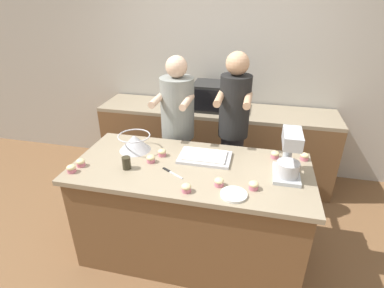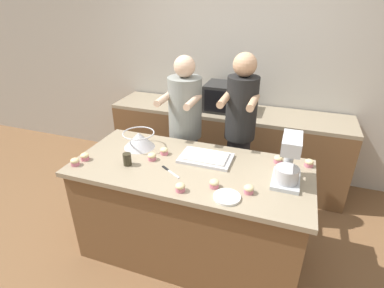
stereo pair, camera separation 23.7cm
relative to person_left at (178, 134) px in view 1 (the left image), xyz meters
name	(u,v)px [view 1 (the left image)]	position (x,y,z in m)	size (l,w,h in m)	color
ground_plane	(191,249)	(0.29, -0.66, -0.87)	(16.00, 16.00, 0.00)	brown
back_wall	(222,67)	(0.29, 1.02, 0.48)	(10.00, 0.06, 2.70)	#B2ADA3
island_counter	(191,211)	(0.29, -0.66, -0.42)	(1.92, 0.88, 0.91)	brown
back_counter	(215,144)	(0.29, 0.67, -0.41)	(2.80, 0.60, 0.93)	brown
person_left	(178,134)	(0.00, 0.00, 0.00)	(0.35, 0.51, 1.66)	#33384C
person_right	(233,135)	(0.56, 0.00, 0.05)	(0.31, 0.48, 1.72)	#232328
stand_mixer	(289,157)	(1.03, -0.63, 0.20)	(0.20, 0.30, 0.38)	#B2B7BC
mixing_bowl	(135,142)	(-0.26, -0.49, 0.11)	(0.29, 0.29, 0.14)	#BCBCC1
baking_tray	(205,157)	(0.38, -0.51, 0.06)	(0.43, 0.28, 0.04)	#BCBCC1
microwave_oven	(213,96)	(0.25, 0.66, 0.21)	(0.45, 0.39, 0.31)	black
drinking_glass	(126,163)	(-0.20, -0.80, 0.09)	(0.07, 0.07, 0.10)	#332D1E
small_plate	(234,194)	(0.67, -0.97, 0.05)	(0.19, 0.19, 0.02)	white
knife	(171,172)	(0.16, -0.79, 0.04)	(0.20, 0.13, 0.01)	#BCBCC1
cupcake_0	(81,163)	(-0.58, -0.85, 0.07)	(0.07, 0.07, 0.06)	#D17084
cupcake_1	(219,182)	(0.55, -0.87, 0.07)	(0.07, 0.07, 0.06)	#D17084
cupcake_2	(71,169)	(-0.60, -0.95, 0.07)	(0.07, 0.07, 0.06)	#D17084
cupcake_3	(254,185)	(0.80, -0.86, 0.07)	(0.07, 0.07, 0.06)	#D17084
cupcake_4	(151,159)	(-0.05, -0.66, 0.07)	(0.07, 0.07, 0.06)	#D17084
cupcake_5	(275,155)	(0.95, -0.36, 0.07)	(0.07, 0.07, 0.06)	#D17084
cupcake_6	(162,152)	(0.01, -0.54, 0.07)	(0.07, 0.07, 0.06)	#D17084
cupcake_7	(186,188)	(0.34, -1.00, 0.07)	(0.07, 0.07, 0.06)	#D17084
cupcake_8	(305,156)	(1.19, -0.34, 0.07)	(0.07, 0.07, 0.06)	#D17084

